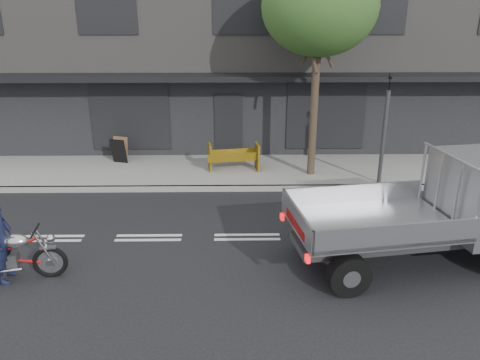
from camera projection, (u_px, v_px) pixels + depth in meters
name	position (u px, v px, depth m)	size (l,w,h in m)	color
ground	(247.00, 237.00, 11.41)	(80.00, 80.00, 0.00)	black
sidewalk	(243.00, 171.00, 15.79)	(32.00, 3.20, 0.15)	gray
kerb	(244.00, 188.00, 14.29)	(32.00, 0.20, 0.15)	gray
building_main	(240.00, 38.00, 20.61)	(26.00, 10.00, 8.00)	slate
street_tree	(320.00, 7.00, 13.54)	(3.40, 3.40, 6.74)	#382B21
traffic_light_pole	(384.00, 136.00, 14.04)	(0.12, 0.12, 3.50)	#2D2D30
motorcycle	(11.00, 255.00, 9.46)	(2.16, 0.63, 1.12)	black
rider	(0.00, 240.00, 9.34)	(0.67, 0.44, 1.83)	black
flatbed_ute	(468.00, 200.00, 10.02)	(5.52, 2.89, 2.44)	black
construction_barrier	(234.00, 159.00, 15.29)	(1.69, 0.67, 0.94)	#D69D0B
sandwich_board	(119.00, 151.00, 16.21)	(0.55, 0.37, 0.87)	black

